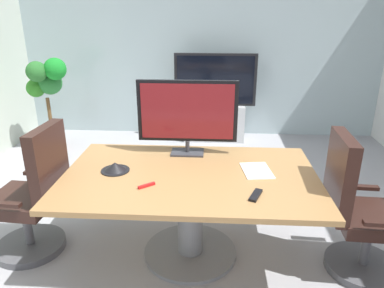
% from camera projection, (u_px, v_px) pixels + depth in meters
% --- Properties ---
extents(ground_plane, '(7.13, 7.13, 0.00)m').
position_uv_depth(ground_plane, '(186.00, 246.00, 3.07)').
color(ground_plane, '#99999E').
extents(wall_back_glass_partition, '(5.55, 0.10, 2.71)m').
position_uv_depth(wall_back_glass_partition, '(201.00, 47.00, 5.45)').
color(wall_back_glass_partition, '#9EB2B7').
rests_on(wall_back_glass_partition, ground).
extents(conference_table, '(1.93, 1.19, 0.73)m').
position_uv_depth(conference_table, '(190.00, 195.00, 2.79)').
color(conference_table, olive).
rests_on(conference_table, ground).
extents(office_chair_left, '(0.61, 0.59, 1.09)m').
position_uv_depth(office_chair_left, '(34.00, 202.00, 2.87)').
color(office_chair_left, '#4C4C51').
rests_on(office_chair_left, ground).
extents(office_chair_right, '(0.61, 0.58, 1.09)m').
position_uv_depth(office_chair_right, '(358.00, 218.00, 2.65)').
color(office_chair_right, '#4C4C51').
rests_on(office_chair_right, ground).
extents(tv_monitor, '(0.84, 0.18, 0.64)m').
position_uv_depth(tv_monitor, '(187.00, 113.00, 3.00)').
color(tv_monitor, '#333338').
rests_on(tv_monitor, conference_table).
extents(wall_display_unit, '(1.20, 0.36, 1.31)m').
position_uv_depth(wall_display_unit, '(215.00, 112.00, 5.43)').
color(wall_display_unit, '#B7BABC').
rests_on(wall_display_unit, ground).
extents(potted_plant, '(0.63, 0.55, 1.30)m').
position_uv_depth(potted_plant, '(48.00, 94.00, 4.98)').
color(potted_plant, brown).
rests_on(potted_plant, ground).
extents(conference_phone, '(0.22, 0.22, 0.07)m').
position_uv_depth(conference_phone, '(115.00, 167.00, 2.77)').
color(conference_phone, black).
rests_on(conference_phone, conference_table).
extents(remote_control, '(0.11, 0.18, 0.02)m').
position_uv_depth(remote_control, '(256.00, 195.00, 2.40)').
color(remote_control, black).
rests_on(remote_control, conference_table).
extents(whiteboard_marker, '(0.11, 0.10, 0.02)m').
position_uv_depth(whiteboard_marker, '(147.00, 185.00, 2.53)').
color(whiteboard_marker, red).
rests_on(whiteboard_marker, conference_table).
extents(paper_notepad, '(0.25, 0.33, 0.01)m').
position_uv_depth(paper_notepad, '(257.00, 171.00, 2.77)').
color(paper_notepad, white).
rests_on(paper_notepad, conference_table).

